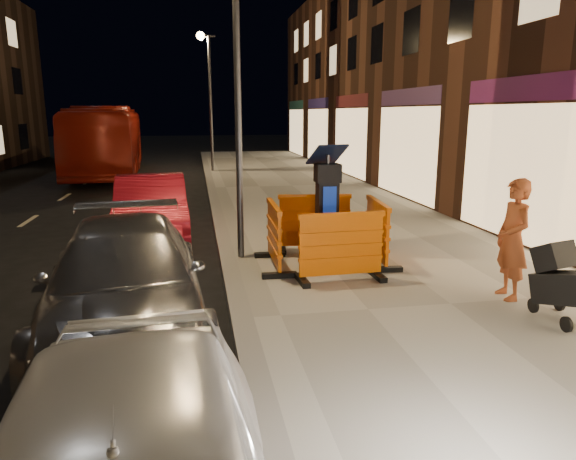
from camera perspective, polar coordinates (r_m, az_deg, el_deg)
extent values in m
plane|color=black|center=(7.05, -5.06, -10.83)|extent=(120.00, 120.00, 0.00)
cube|color=gray|center=(7.84, 17.58, -8.31)|extent=(6.00, 60.00, 0.15)
cube|color=slate|center=(7.02, -5.07, -10.27)|extent=(0.30, 60.00, 0.15)
cube|color=black|center=(9.12, 4.35, 2.34)|extent=(0.67, 0.67, 2.02)
cube|color=#DF5C01|center=(8.32, 5.93, -1.89)|extent=(1.47, 0.65, 1.13)
cube|color=#DF5C01|center=(10.11, 2.96, 0.82)|extent=(1.50, 0.74, 1.13)
cube|color=#DF5C01|center=(9.02, -1.55, -0.65)|extent=(0.62, 1.46, 1.13)
cube|color=#DF5C01|center=(9.49, 9.87, -0.16)|extent=(0.72, 1.50, 1.13)
imported|color=#A4A4A9|center=(7.27, -17.24, -10.62)|extent=(2.42, 5.03, 1.41)
imported|color=maroon|center=(12.20, -14.73, -0.92)|extent=(1.81, 4.45, 1.43)
imported|color=maroon|center=(25.39, -19.17, 5.83)|extent=(3.31, 11.24, 3.09)
imported|color=brown|center=(8.11, 23.70, -0.96)|extent=(0.48, 0.68, 1.78)
cube|color=black|center=(7.63, 28.41, -5.29)|extent=(0.72, 0.91, 1.00)
cylinder|color=#3F3F44|center=(9.47, -5.61, 14.80)|extent=(0.12, 0.12, 6.00)
cylinder|color=#3F3F44|center=(24.44, -8.59, 13.55)|extent=(0.12, 0.12, 6.00)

